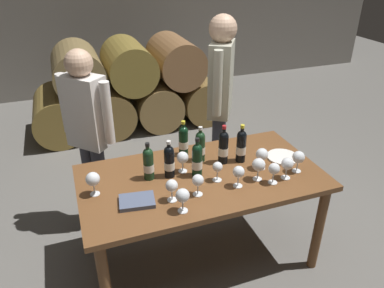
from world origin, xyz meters
name	(u,v)px	position (x,y,z in m)	size (l,w,h in m)	color
ground_plane	(200,255)	(0.00, 0.00, 0.00)	(14.00, 14.00, 0.00)	#66635E
cellar_back_wall	(105,3)	(0.00, 4.20, 1.40)	(10.00, 0.24, 2.80)	gray
barrel_stack	(130,88)	(0.00, 2.60, 0.53)	(2.49, 0.90, 1.15)	olive
dining_table	(202,186)	(0.00, 0.00, 0.67)	(1.70, 0.90, 0.76)	brown
wine_bottle_0	(169,161)	(-0.21, 0.07, 0.88)	(0.07, 0.07, 0.28)	black
wine_bottle_1	(148,163)	(-0.35, 0.09, 0.88)	(0.07, 0.07, 0.28)	#19381E
wine_bottle_2	(183,140)	(-0.02, 0.32, 0.88)	(0.07, 0.07, 0.28)	black
wine_bottle_3	(241,146)	(0.34, 0.09, 0.89)	(0.07, 0.07, 0.30)	black
wine_bottle_4	(223,147)	(0.21, 0.11, 0.89)	(0.07, 0.07, 0.30)	black
wine_bottle_5	(200,146)	(0.06, 0.20, 0.88)	(0.07, 0.07, 0.28)	#19381E
wine_bottle_6	(197,160)	(-0.03, 0.01, 0.89)	(0.07, 0.07, 0.30)	black
wine_glass_0	(274,169)	(0.42, -0.25, 0.87)	(0.08, 0.08, 0.15)	white
wine_glass_1	(218,168)	(0.08, -0.09, 0.86)	(0.07, 0.07, 0.14)	white
wine_glass_2	(183,196)	(-0.25, -0.33, 0.87)	(0.09, 0.09, 0.16)	white
wine_glass_3	(183,158)	(-0.11, 0.09, 0.87)	(0.08, 0.08, 0.16)	white
wine_glass_4	(172,186)	(-0.28, -0.20, 0.87)	(0.08, 0.08, 0.15)	white
wine_glass_5	(93,179)	(-0.73, 0.03, 0.88)	(0.09, 0.09, 0.16)	white
wine_glass_6	(287,164)	(0.54, -0.23, 0.87)	(0.08, 0.08, 0.16)	white
wine_glass_7	(198,181)	(-0.11, -0.20, 0.87)	(0.08, 0.08, 0.15)	white
wine_glass_8	(262,155)	(0.44, -0.06, 0.87)	(0.09, 0.09, 0.16)	white
wine_glass_9	(239,172)	(0.18, -0.20, 0.87)	(0.08, 0.08, 0.15)	white
wine_glass_10	(298,158)	(0.66, -0.18, 0.87)	(0.09, 0.09, 0.16)	white
wine_glass_11	(259,165)	(0.34, -0.18, 0.87)	(0.09, 0.09, 0.16)	white
tasting_notebook	(137,201)	(-0.50, -0.16, 0.77)	(0.22, 0.16, 0.03)	#4C5670
serving_plate	(283,157)	(0.67, 0.02, 0.77)	(0.24, 0.24, 0.01)	white
sommelier_presenting	(220,94)	(0.46, 0.75, 1.04)	(0.32, 0.43, 1.72)	#383842
taster_seated_left	(88,127)	(-0.68, 0.72, 0.92)	(0.37, 0.38, 1.54)	#383842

